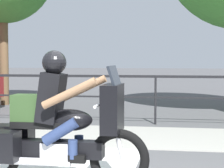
% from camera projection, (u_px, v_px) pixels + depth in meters
% --- Properties ---
extents(sidewalk_band, '(44.00, 2.40, 0.01)m').
position_uv_depth(sidewalk_band, '(150.00, 137.00, 8.52)').
color(sidewalk_band, '#99968E').
rests_on(sidewalk_band, ground).
extents(fence_railing, '(36.00, 0.05, 1.15)m').
position_uv_depth(fence_railing, '(156.00, 86.00, 10.09)').
color(fence_railing, black).
rests_on(fence_railing, ground).
extents(motorcycle, '(2.29, 0.76, 1.63)m').
position_uv_depth(motorcycle, '(53.00, 128.00, 5.23)').
color(motorcycle, black).
rests_on(motorcycle, ground).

